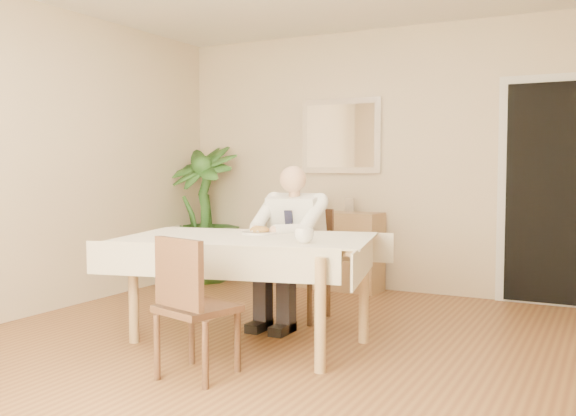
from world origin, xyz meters
The scene contains 17 objects.
room centered at (0.00, 0.00, 1.30)m, with size 5.00×5.02×2.60m.
doorway centered at (1.55, 2.46, 1.00)m, with size 0.96×0.07×2.10m.
mirror centered at (-0.49, 2.47, 1.55)m, with size 0.86×0.04×0.76m.
dining_table centered at (-0.23, 0.20, 0.67)m, with size 1.94×1.40×0.75m.
chair_far centered at (-0.23, 1.08, 0.50)m, with size 0.46×0.46×0.89m.
chair_near centered at (-0.13, -0.63, 0.47)m, with size 0.49×0.50×0.84m.
seated_man centered at (-0.23, 0.79, 0.69)m, with size 0.48×0.72×1.24m.
plate centered at (-0.25, 0.38, 0.76)m, with size 0.26×0.26×0.02m, color white.
food centered at (-0.25, 0.38, 0.78)m, with size 0.14×0.14×0.06m, color brown.
knife centered at (-0.21, 0.32, 0.78)m, with size 0.01×0.01×0.13m, color silver.
fork centered at (-0.29, 0.32, 0.78)m, with size 0.01×0.01×0.13m, color silver.
coffee_mug centered at (0.28, 0.02, 0.80)m, with size 0.12×0.12×0.10m, color white.
sideboard centered at (-0.49, 2.32, 0.39)m, with size 0.98×0.33×0.78m, color #A57F54.
photo_frame_left centered at (-0.95, 2.32, 0.85)m, with size 0.10×0.02×0.14m, color silver.
photo_frame_center centered at (-0.63, 2.33, 0.85)m, with size 0.10×0.02×0.14m, color silver.
photo_frame_right centered at (-0.35, 2.38, 0.85)m, with size 0.10×0.02×0.14m, color silver.
potted_palm centered at (-1.95, 2.09, 0.73)m, with size 0.82×0.82×1.46m, color #244D1A.
Camera 1 is at (2.05, -3.63, 1.24)m, focal length 40.00 mm.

